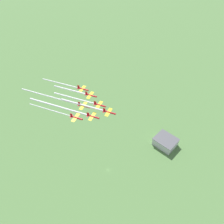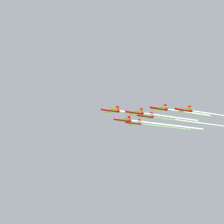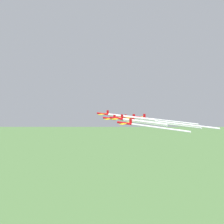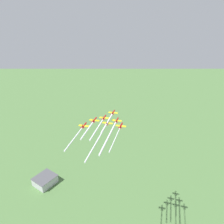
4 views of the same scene
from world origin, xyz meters
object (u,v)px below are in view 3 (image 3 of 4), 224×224
at_px(jet_3, 117,118).
at_px(jet_5, 140,117).
at_px(jet_0, 103,114).
at_px(jet_1, 110,118).
at_px(jet_6, 125,123).
at_px(jet_2, 121,118).
at_px(jet_4, 129,118).

distance_m(jet_3, jet_5, 24.60).
distance_m(jet_0, jet_1, 12.13).
bearing_deg(jet_0, jet_6, -120.47).
bearing_deg(jet_0, jet_2, -59.53).
relative_size(jet_1, jet_5, 1.00).
relative_size(jet_2, jet_3, 1.00).
bearing_deg(jet_3, jet_6, -120.47).
distance_m(jet_1, jet_2, 12.30).
relative_size(jet_3, jet_5, 1.00).
bearing_deg(jet_6, jet_3, 59.53).
relative_size(jet_0, jet_3, 1.00).
height_order(jet_2, jet_6, jet_6).
height_order(jet_2, jet_3, jet_3).
height_order(jet_0, jet_2, jet_0).
relative_size(jet_2, jet_5, 1.00).
relative_size(jet_3, jet_4, 1.00).
xyz_separation_m(jet_1, jet_6, (23.82, -3.85, 0.96)).
xyz_separation_m(jet_5, jet_6, (20.80, -24.72, 1.58)).
bearing_deg(jet_5, jet_0, 120.47).
bearing_deg(jet_1, jet_2, -0.00).
bearing_deg(jet_6, jet_1, 59.53).
bearing_deg(jet_4, jet_6, -150.46).
height_order(jet_0, jet_1, jet_0).
bearing_deg(jet_3, jet_1, 59.53).
bearing_deg(jet_2, jet_4, -120.47).
bearing_deg(jet_1, jet_6, -120.47).
xyz_separation_m(jet_0, jet_1, (11.91, -1.92, -1.29)).
bearing_deg(jet_1, jet_5, -29.54).
bearing_deg(jet_0, jet_5, -59.53).
height_order(jet_0, jet_6, jet_0).
height_order(jet_0, jet_5, jet_0).
bearing_deg(jet_6, jet_0, 59.53).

